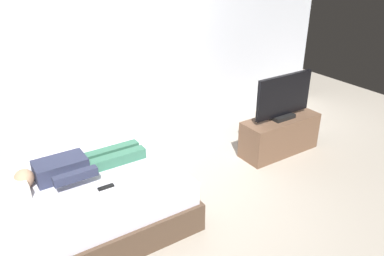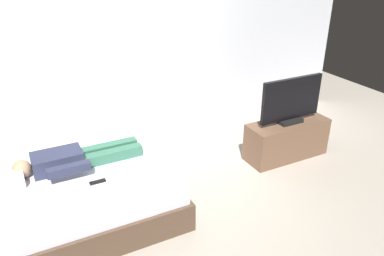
{
  "view_description": "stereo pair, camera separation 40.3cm",
  "coord_description": "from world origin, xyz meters",
  "px_view_note": "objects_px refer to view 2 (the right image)",
  "views": [
    {
      "loc": [
        -1.72,
        -2.93,
        2.55
      ],
      "look_at": [
        0.39,
        0.31,
        0.69
      ],
      "focal_mm": 35.74,
      "sensor_mm": 36.0,
      "label": 1
    },
    {
      "loc": [
        -1.38,
        -3.13,
        2.55
      ],
      "look_at": [
        0.39,
        0.31,
        0.69
      ],
      "focal_mm": 35.74,
      "sensor_mm": 36.0,
      "label": 2
    }
  ],
  "objects_px": {
    "bed": "(74,192)",
    "remote": "(98,182)",
    "tv_stand": "(287,139)",
    "person": "(71,159)",
    "tv": "(291,101)"
  },
  "relations": [
    {
      "from": "bed",
      "to": "remote",
      "type": "bearing_deg",
      "value": -64.02
    },
    {
      "from": "person",
      "to": "remote",
      "type": "height_order",
      "value": "person"
    },
    {
      "from": "bed",
      "to": "person",
      "type": "relative_size",
      "value": 1.56
    },
    {
      "from": "tv_stand",
      "to": "tv",
      "type": "xyz_separation_m",
      "value": [
        0.0,
        0.0,
        0.53
      ]
    },
    {
      "from": "person",
      "to": "tv",
      "type": "relative_size",
      "value": 1.43
    },
    {
      "from": "person",
      "to": "remote",
      "type": "distance_m",
      "value": 0.44
    },
    {
      "from": "tv",
      "to": "person",
      "type": "bearing_deg",
      "value": 178.02
    },
    {
      "from": "bed",
      "to": "remote",
      "type": "distance_m",
      "value": 0.5
    },
    {
      "from": "bed",
      "to": "person",
      "type": "height_order",
      "value": "person"
    },
    {
      "from": "remote",
      "to": "tv_stand",
      "type": "xyz_separation_m",
      "value": [
        2.55,
        0.31,
        -0.3
      ]
    },
    {
      "from": "remote",
      "to": "tv_stand",
      "type": "height_order",
      "value": "remote"
    },
    {
      "from": "bed",
      "to": "tv_stand",
      "type": "distance_m",
      "value": 2.73
    },
    {
      "from": "bed",
      "to": "tv_stand",
      "type": "bearing_deg",
      "value": -1.22
    },
    {
      "from": "bed",
      "to": "person",
      "type": "bearing_deg",
      "value": 50.76
    },
    {
      "from": "bed",
      "to": "remote",
      "type": "height_order",
      "value": "remote"
    }
  ]
}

